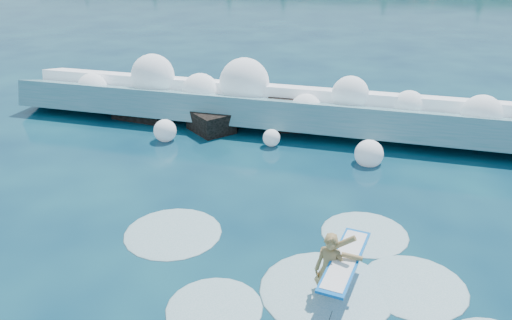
# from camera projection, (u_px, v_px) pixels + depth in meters

# --- Properties ---
(ground) EXTENTS (200.00, 200.00, 0.00)m
(ground) POSITION_uv_depth(u_px,v_px,m) (173.00, 233.00, 11.81)
(ground) COLOR #082640
(ground) RESTS_ON ground
(breaking_wave) EXTENTS (19.74, 3.01, 1.70)m
(breaking_wave) POSITION_uv_depth(u_px,v_px,m) (274.00, 108.00, 18.46)
(breaking_wave) COLOR teal
(breaking_wave) RESTS_ON ground
(rock_cluster) EXTENTS (7.84, 3.06, 1.21)m
(rock_cluster) POSITION_uv_depth(u_px,v_px,m) (209.00, 113.00, 18.59)
(rock_cluster) COLOR black
(rock_cluster) RESTS_ON ground
(surfer_with_board) EXTENTS (1.01, 2.84, 1.62)m
(surfer_with_board) POSITION_uv_depth(u_px,v_px,m) (333.00, 269.00, 9.54)
(surfer_with_board) COLOR #A1804B
(surfer_with_board) RESTS_ON ground
(wave_spray) EXTENTS (15.54, 4.35, 2.47)m
(wave_spray) POSITION_uv_depth(u_px,v_px,m) (253.00, 92.00, 18.29)
(wave_spray) COLOR white
(wave_spray) RESTS_ON ground
(surf_foam) EXTENTS (8.84, 5.35, 0.13)m
(surf_foam) POSITION_uv_depth(u_px,v_px,m) (311.00, 273.00, 10.40)
(surf_foam) COLOR silver
(surf_foam) RESTS_ON ground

